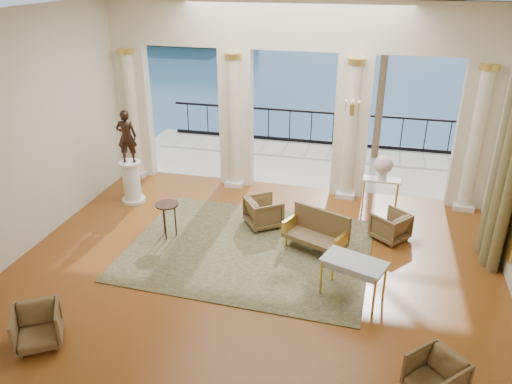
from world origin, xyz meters
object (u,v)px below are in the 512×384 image
(armchair_a, at_px, (37,325))
(armchair_d, at_px, (264,211))
(statue, at_px, (127,136))
(side_table, at_px, (167,209))
(armchair_b, at_px, (436,374))
(settee, at_px, (317,231))
(pedestal, at_px, (132,182))
(armchair_c, at_px, (390,225))
(console_table, at_px, (381,184))
(game_table, at_px, (354,265))

(armchair_a, bearing_deg, armchair_d, 29.11)
(statue, relative_size, side_table, 1.61)
(armchair_a, distance_m, side_table, 3.51)
(armchair_b, bearing_deg, armchair_d, 173.66)
(settee, relative_size, pedestal, 1.34)
(armchair_b, relative_size, side_table, 0.84)
(side_table, bearing_deg, pedestal, 137.27)
(armchair_c, relative_size, armchair_d, 0.92)
(armchair_a, xyz_separation_m, settee, (3.66, 3.68, 0.07))
(armchair_d, distance_m, console_table, 2.78)
(armchair_d, bearing_deg, statue, 46.86)
(armchair_b, xyz_separation_m, game_table, (-1.21, 1.87, 0.32))
(armchair_b, bearing_deg, armchair_a, -131.31)
(settee, xyz_separation_m, side_table, (-3.04, -0.24, 0.25))
(console_table, xyz_separation_m, side_table, (-4.20, -2.31, 0.00))
(armchair_b, height_order, armchair_d, armchair_d)
(armchair_d, bearing_deg, settee, -155.33)
(side_table, bearing_deg, settee, 4.51)
(pedestal, bearing_deg, console_table, 9.17)
(armchair_c, xyz_separation_m, pedestal, (-5.94, 0.37, 0.16))
(armchair_d, distance_m, pedestal, 3.33)
(console_table, bearing_deg, game_table, -96.77)
(statue, bearing_deg, pedestal, 166.07)
(armchair_c, bearing_deg, side_table, -38.53)
(armchair_a, xyz_separation_m, pedestal, (-0.88, 4.83, 0.15))
(armchair_a, bearing_deg, console_table, 17.92)
(armchair_c, height_order, game_table, game_table)
(armchair_d, xyz_separation_m, console_table, (2.41, 1.35, 0.30))
(armchair_d, distance_m, settee, 1.44)
(armchair_d, height_order, console_table, console_table)
(side_table, bearing_deg, console_table, 28.77)
(settee, xyz_separation_m, game_table, (0.78, -1.39, 0.23))
(game_table, bearing_deg, statue, 174.08)
(settee, relative_size, game_table, 1.16)
(settee, height_order, console_table, settee)
(game_table, bearing_deg, console_table, 103.38)
(armchair_b, relative_size, pedestal, 0.64)
(game_table, height_order, console_table, console_table)
(armchair_c, bearing_deg, armchair_a, -10.05)
(game_table, bearing_deg, armchair_b, -37.60)
(game_table, xyz_separation_m, pedestal, (-5.33, 2.54, -0.15))
(settee, bearing_deg, console_table, 84.21)
(settee, relative_size, console_table, 1.63)
(armchair_a, height_order, armchair_d, armchair_d)
(armchair_b, relative_size, armchair_d, 0.91)
(armchair_b, distance_m, armchair_d, 5.13)
(armchair_b, height_order, console_table, console_table)
(settee, bearing_deg, pedestal, -170.71)
(pedestal, bearing_deg, armchair_c, -3.56)
(console_table, height_order, side_table, console_table)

